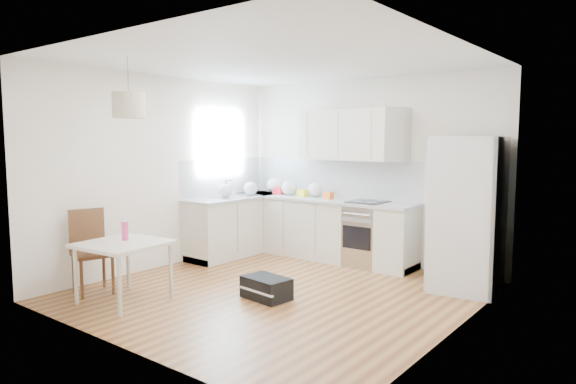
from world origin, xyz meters
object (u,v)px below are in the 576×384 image
(dining_chair, at_px, (92,252))
(gym_bag, at_px, (266,288))
(refrigerator, at_px, (469,214))
(dining_table, at_px, (123,248))

(dining_chair, distance_m, gym_bag, 2.10)
(refrigerator, relative_size, dining_chair, 1.87)
(refrigerator, relative_size, gym_bag, 3.44)
(refrigerator, bearing_deg, dining_chair, -146.44)
(refrigerator, height_order, dining_chair, refrigerator)
(dining_chair, bearing_deg, refrigerator, 56.20)
(dining_table, distance_m, dining_chair, 0.57)
(dining_table, relative_size, dining_chair, 0.94)
(gym_bag, bearing_deg, dining_chair, -140.60)
(dining_table, height_order, gym_bag, dining_table)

